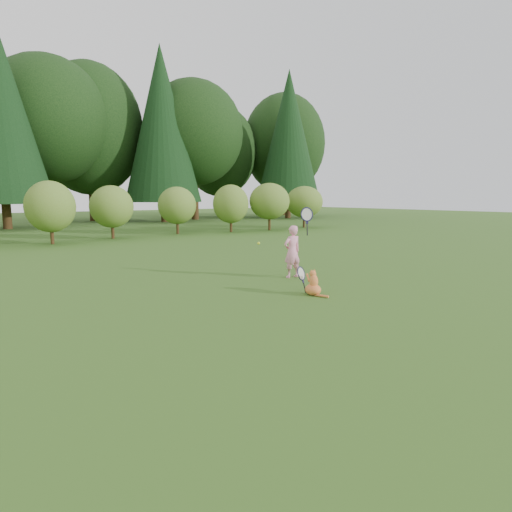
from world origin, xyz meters
TOP-DOWN VIEW (x-y plane):
  - ground at (0.00, 0.00)m, footprint 100.00×100.00m
  - shrub_row at (0.00, 13.00)m, footprint 28.00×3.00m
  - woodland_backdrop at (0.00, 23.00)m, footprint 48.00×10.00m
  - child at (1.66, 1.28)m, footprint 0.73×0.48m
  - cat at (0.76, -0.32)m, footprint 0.45×0.73m
  - tennis_ball at (0.36, 0.92)m, footprint 0.06×0.06m

SIDE VIEW (x-z plane):
  - ground at x=0.00m, z-range 0.00..0.00m
  - cat at x=0.76m, z-range -0.08..0.61m
  - child at x=1.66m, z-range -0.28..1.60m
  - tennis_ball at x=0.36m, z-range 0.92..0.98m
  - shrub_row at x=0.00m, z-range 0.00..2.80m
  - woodland_backdrop at x=0.00m, z-range 0.00..15.00m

